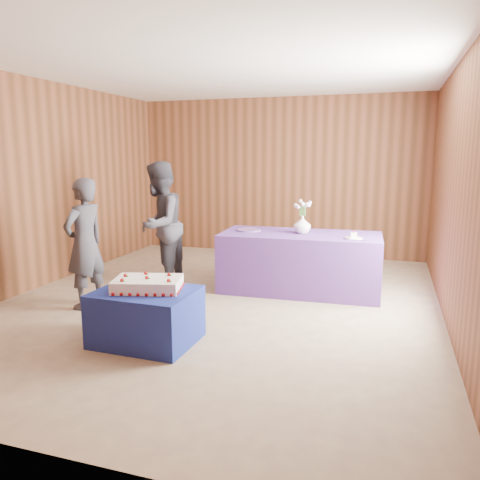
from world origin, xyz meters
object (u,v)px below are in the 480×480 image
at_px(vase, 302,225).
at_px(serving_table, 300,262).
at_px(cake_table, 146,316).
at_px(guest_right, 160,225).
at_px(guest_left, 85,244).
at_px(sheet_cake, 148,284).

bearing_deg(vase, serving_table, -114.44).
height_order(cake_table, serving_table, serving_table).
xyz_separation_m(cake_table, vase, (1.06, 2.14, 0.61)).
distance_m(serving_table, guest_right, 1.90).
bearing_deg(serving_table, guest_left, -150.62).
height_order(cake_table, vase, vase).
bearing_deg(vase, guest_right, -168.80).
xyz_separation_m(serving_table, guest_left, (-2.21, -1.39, 0.37)).
relative_size(cake_table, guest_left, 0.61).
relative_size(serving_table, sheet_cake, 2.78).
xyz_separation_m(serving_table, sheet_cake, (-1.04, -2.08, 0.18)).
xyz_separation_m(serving_table, vase, (0.01, 0.03, 0.49)).
relative_size(cake_table, sheet_cake, 1.25).
distance_m(cake_table, guest_right, 2.02).
relative_size(cake_table, guest_right, 0.54).
relative_size(serving_table, vase, 8.94).
bearing_deg(vase, sheet_cake, -116.46).
distance_m(sheet_cake, vase, 2.37).
height_order(serving_table, sheet_cake, serving_table).
height_order(sheet_cake, guest_left, guest_left).
bearing_deg(cake_table, guest_left, 149.67).
bearing_deg(guest_left, cake_table, 69.17).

